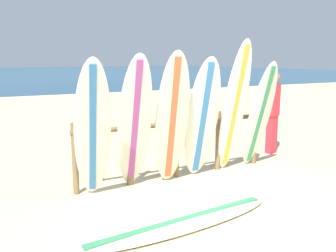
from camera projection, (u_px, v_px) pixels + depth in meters
ground_plane at (224, 219)px, 4.66m from camera, size 120.00×120.00×0.00m
surfboard_rack at (177, 138)px, 6.22m from camera, size 3.55×0.09×1.08m
surfboard_leaning_far_left at (93, 131)px, 5.03m from camera, size 0.67×0.94×2.03m
surfboard_leaning_left at (135, 124)px, 5.48m from camera, size 0.62×0.83×2.08m
surfboard_leaning_center_left at (172, 120)px, 5.72m from camera, size 0.64×0.69×2.12m
surfboard_leaning_center at (202, 119)px, 6.06m from camera, size 0.65×0.69×2.04m
surfboard_leaning_center_right at (234, 107)px, 6.39m from camera, size 0.49×0.66×2.32m
surfboard_leaning_right at (260, 116)px, 6.67m from camera, size 0.52×0.73×1.96m
surfboard_lying_on_sand at (182, 222)px, 4.49m from camera, size 2.76×0.79×0.08m
beachgoer_standing at (273, 109)px, 7.79m from camera, size 0.31×0.25×1.73m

